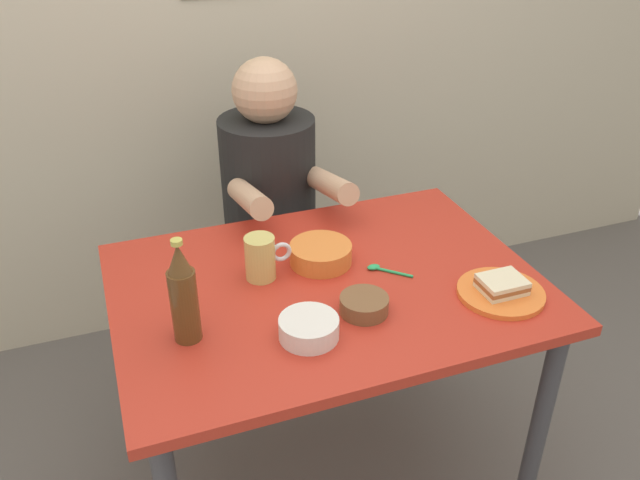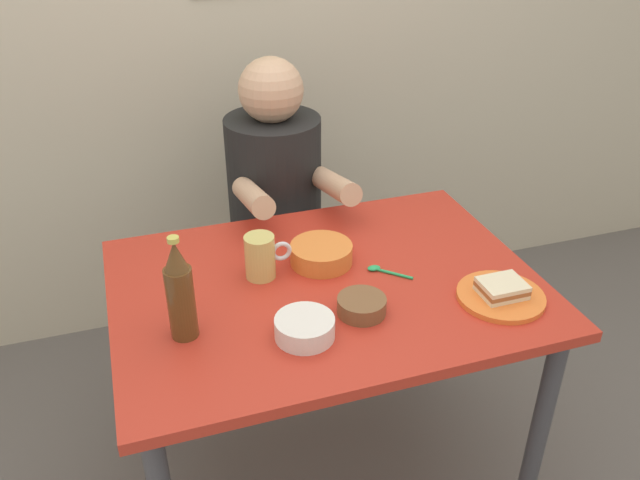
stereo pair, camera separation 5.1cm
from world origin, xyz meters
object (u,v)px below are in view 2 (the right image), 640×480
(dining_table, at_px, (326,311))
(person_seated, at_px, (275,177))
(rice_bowl_white, at_px, (305,327))
(beer_mug, at_px, (261,256))
(beer_bottle, at_px, (180,293))
(sandwich, at_px, (502,288))
(plate_orange, at_px, (501,296))
(stool, at_px, (278,278))

(dining_table, xyz_separation_m, person_seated, (0.03, 0.62, 0.12))
(dining_table, height_order, rice_bowl_white, rice_bowl_white)
(beer_mug, distance_m, beer_bottle, 0.30)
(person_seated, bearing_deg, beer_mug, -108.35)
(sandwich, bearing_deg, plate_orange, 0.00)
(dining_table, bearing_deg, plate_orange, -27.75)
(dining_table, xyz_separation_m, stool, (0.03, 0.63, -0.30))
(beer_mug, distance_m, rice_bowl_white, 0.28)
(stool, height_order, beer_bottle, beer_bottle)
(dining_table, distance_m, beer_bottle, 0.45)
(beer_bottle, distance_m, rice_bowl_white, 0.29)
(dining_table, relative_size, plate_orange, 5.00)
(stool, xyz_separation_m, beer_mug, (-0.18, -0.55, 0.45))
(stool, distance_m, person_seated, 0.42)
(plate_orange, relative_size, sandwich, 2.00)
(rice_bowl_white, bearing_deg, beer_mug, 96.83)
(rice_bowl_white, bearing_deg, stool, 80.08)
(sandwich, distance_m, beer_bottle, 0.79)
(stool, relative_size, sandwich, 4.09)
(person_seated, height_order, beer_bottle, person_seated)
(rice_bowl_white, bearing_deg, beer_bottle, 160.30)
(stool, distance_m, beer_bottle, 0.98)
(beer_bottle, bearing_deg, rice_bowl_white, -19.70)
(dining_table, distance_m, beer_mug, 0.23)
(beer_mug, bearing_deg, stool, 72.00)
(sandwich, bearing_deg, rice_bowl_white, 178.93)
(sandwich, height_order, beer_bottle, beer_bottle)
(person_seated, xyz_separation_m, beer_bottle, (-0.41, -0.72, 0.09))
(plate_orange, height_order, sandwich, sandwich)
(person_seated, distance_m, beer_mug, 0.57)
(dining_table, xyz_separation_m, rice_bowl_white, (-0.12, -0.20, 0.12))
(stool, height_order, plate_orange, plate_orange)
(sandwich, bearing_deg, person_seated, 113.98)
(beer_bottle, bearing_deg, plate_orange, -7.60)
(dining_table, xyz_separation_m, sandwich, (0.39, -0.21, 0.13))
(sandwich, bearing_deg, beer_bottle, 172.40)
(dining_table, height_order, plate_orange, plate_orange)
(dining_table, distance_m, rice_bowl_white, 0.26)
(stool, height_order, sandwich, sandwich)
(plate_orange, height_order, beer_mug, beer_mug)
(stool, height_order, person_seated, person_seated)
(dining_table, relative_size, rice_bowl_white, 7.86)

